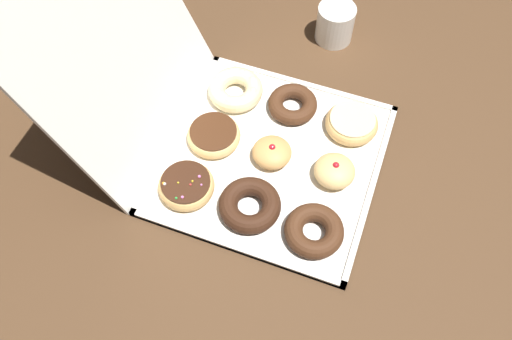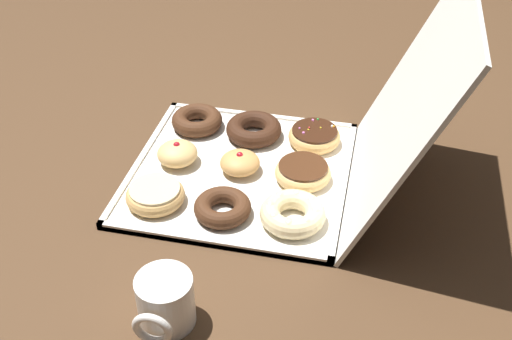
% 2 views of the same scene
% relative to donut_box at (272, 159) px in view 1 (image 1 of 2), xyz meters
% --- Properties ---
extents(ground_plane, '(3.00, 3.00, 0.00)m').
position_rel_donut_box_xyz_m(ground_plane, '(0.00, 0.00, -0.01)').
color(ground_plane, '#4C331E').
extents(donut_box, '(0.44, 0.44, 0.01)m').
position_rel_donut_box_xyz_m(donut_box, '(0.00, 0.00, 0.00)').
color(donut_box, silver).
rests_on(donut_box, ground).
extents(box_lid_open, '(0.44, 0.17, 0.41)m').
position_rel_donut_box_xyz_m(box_lid_open, '(0.00, 0.30, 0.20)').
color(box_lid_open, silver).
rests_on(box_lid_open, ground).
extents(chocolate_cake_ring_donut_0, '(0.11, 0.11, 0.04)m').
position_rel_donut_box_xyz_m(chocolate_cake_ring_donut_0, '(-0.14, -0.13, 0.02)').
color(chocolate_cake_ring_donut_0, '#472816').
rests_on(chocolate_cake_ring_donut_0, donut_box).
extents(jelly_filled_donut_1, '(0.08, 0.08, 0.05)m').
position_rel_donut_box_xyz_m(jelly_filled_donut_1, '(-0.00, -0.13, 0.03)').
color(jelly_filled_donut_1, '#E5B770').
rests_on(jelly_filled_donut_1, donut_box).
extents(glazed_ring_donut_2, '(0.11, 0.11, 0.03)m').
position_rel_donut_box_xyz_m(glazed_ring_donut_2, '(0.13, -0.13, 0.02)').
color(glazed_ring_donut_2, tan).
rests_on(glazed_ring_donut_2, donut_box).
extents(chocolate_cake_ring_donut_3, '(0.12, 0.12, 0.04)m').
position_rel_donut_box_xyz_m(chocolate_cake_ring_donut_3, '(-0.13, 0.00, 0.02)').
color(chocolate_cake_ring_donut_3, '#381E11').
rests_on(chocolate_cake_ring_donut_3, donut_box).
extents(jelly_filled_donut_4, '(0.08, 0.08, 0.05)m').
position_rel_donut_box_xyz_m(jelly_filled_donut_4, '(0.00, -0.00, 0.03)').
color(jelly_filled_donut_4, tan).
rests_on(jelly_filled_donut_4, donut_box).
extents(chocolate_cake_ring_donut_5, '(0.11, 0.11, 0.03)m').
position_rel_donut_box_xyz_m(chocolate_cake_ring_donut_5, '(0.14, -0.00, 0.02)').
color(chocolate_cake_ring_donut_5, '#472816').
rests_on(chocolate_cake_ring_donut_5, donut_box).
extents(sprinkle_donut_6, '(0.11, 0.11, 0.04)m').
position_rel_donut_box_xyz_m(sprinkle_donut_6, '(-0.13, 0.13, 0.02)').
color(sprinkle_donut_6, tan).
rests_on(sprinkle_donut_6, donut_box).
extents(chocolate_frosted_donut_7, '(0.11, 0.11, 0.03)m').
position_rel_donut_box_xyz_m(chocolate_frosted_donut_7, '(0.00, 0.13, 0.02)').
color(chocolate_frosted_donut_7, '#E5B770').
rests_on(chocolate_frosted_donut_7, donut_box).
extents(cruller_donut_8, '(0.12, 0.12, 0.04)m').
position_rel_donut_box_xyz_m(cruller_donut_8, '(0.13, 0.13, 0.03)').
color(cruller_donut_8, beige).
rests_on(cruller_donut_8, donut_box).
extents(coffee_mug, '(0.11, 0.09, 0.09)m').
position_rel_donut_box_xyz_m(coffee_mug, '(0.39, -0.02, 0.04)').
color(coffee_mug, white).
rests_on(coffee_mug, ground).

